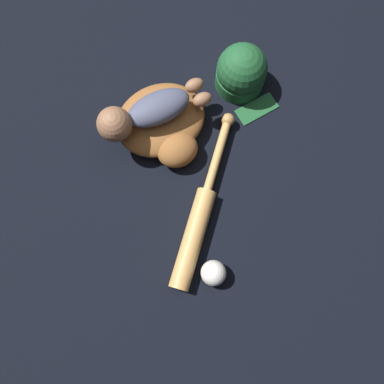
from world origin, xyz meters
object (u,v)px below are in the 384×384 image
at_px(baseball_glove, 163,125).
at_px(baseball, 213,273).
at_px(baby_figure, 144,113).
at_px(baseball_bat, 199,219).
at_px(baseball_cap, 242,72).

bearing_deg(baseball_glove, baseball, 97.99).
xyz_separation_m(baseball_glove, baby_figure, (0.05, -0.01, 0.09)).
xyz_separation_m(baseball_bat, baseball_cap, (-0.23, -0.46, 0.04)).
bearing_deg(baby_figure, baseball, 103.51).
relative_size(baseball_bat, baseball_cap, 2.19).
bearing_deg(baseball_glove, baseball_cap, -155.71).
distance_m(baseball_bat, baseball_cap, 0.52).
bearing_deg(baseball, baseball_cap, -109.18).
distance_m(baby_figure, baseball, 0.53).
bearing_deg(baseball_cap, baseball_bat, 63.23).
xyz_separation_m(baby_figure, baseball, (-0.12, 0.51, -0.10)).
xyz_separation_m(baby_figure, baseball_bat, (-0.11, 0.34, -0.10)).
bearing_deg(baseball_bat, baseball, 94.34).
distance_m(baseball_glove, baseball, 0.50).
distance_m(baseball_glove, baby_figure, 0.10).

